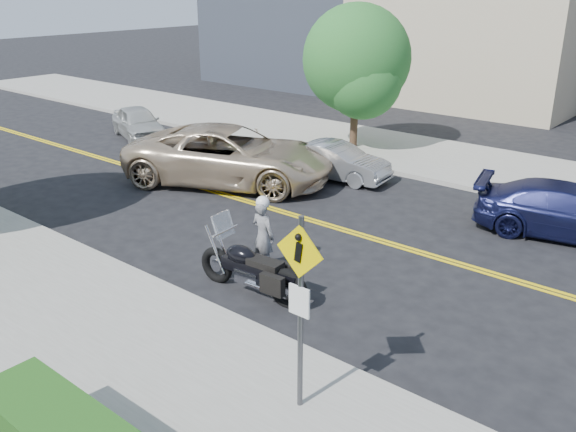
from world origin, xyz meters
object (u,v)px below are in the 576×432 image
(pedestrian_sign, at_px, (300,297))
(parked_car_white, at_px, (138,123))
(suv, at_px, (230,155))
(parked_car_silver, at_px, (336,161))
(parked_car_blue, at_px, (569,211))
(motorcycle, at_px, (252,258))
(motorcyclist, at_px, (263,234))

(pedestrian_sign, height_order, parked_car_white, pedestrian_sign)
(suv, distance_m, parked_car_silver, 3.41)
(pedestrian_sign, bearing_deg, parked_car_white, 149.83)
(pedestrian_sign, xyz_separation_m, parked_car_blue, (0.97, 9.57, -1.30))
(parked_car_blue, bearing_deg, motorcycle, 137.25)
(motorcyclist, xyz_separation_m, motorcycle, (0.55, -0.96, -0.07))
(parked_car_white, relative_size, parked_car_blue, 0.81)
(parked_car_white, xyz_separation_m, parked_car_silver, (9.39, 0.62, -0.04))
(motorcycle, bearing_deg, parked_car_white, 147.63)
(motorcyclist, relative_size, suv, 0.27)
(suv, height_order, parked_car_white, suv)
(parked_car_white, bearing_deg, parked_car_silver, -64.39)
(suv, xyz_separation_m, parked_car_silver, (2.32, 2.47, -0.31))
(motorcyclist, height_order, parked_car_white, motorcyclist)
(parked_car_white, height_order, parked_car_silver, parked_car_white)
(suv, bearing_deg, parked_car_white, 51.25)
(pedestrian_sign, xyz_separation_m, motorcycle, (-3.07, 2.30, -1.16))
(motorcyclist, relative_size, parked_car_silver, 0.49)
(motorcycle, xyz_separation_m, suv, (-5.54, 4.96, 0.10))
(motorcyclist, distance_m, motorcycle, 1.11)
(motorcycle, distance_m, parked_car_silver, 8.10)
(pedestrian_sign, xyz_separation_m, suv, (-8.61, 7.26, -1.06))
(suv, xyz_separation_m, parked_car_white, (-7.07, 1.85, -0.27))
(motorcyclist, relative_size, parked_car_white, 0.47)
(parked_car_white, bearing_deg, motorcycle, -96.55)
(motorcycle, distance_m, suv, 7.43)
(suv, xyz_separation_m, parked_car_blue, (9.58, 2.31, -0.24))
(pedestrian_sign, height_order, parked_car_silver, pedestrian_sign)
(motorcyclist, xyz_separation_m, parked_car_silver, (-2.66, 6.47, -0.28))
(motorcycle, bearing_deg, parked_car_silver, 109.41)
(parked_car_blue, bearing_deg, parked_car_white, 77.89)
(suv, bearing_deg, motorcyclist, -152.79)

